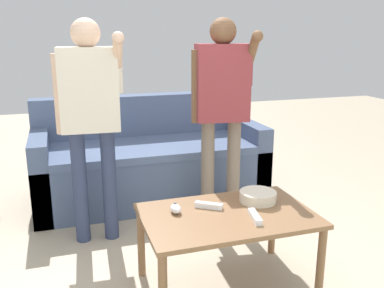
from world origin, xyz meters
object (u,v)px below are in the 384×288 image
snack_bowl (258,196)px  player_left (90,107)px  game_remote_wand_near (209,205)px  player_right (222,98)px  game_remote_nunchuk (176,209)px  couch (149,162)px  game_remote_wand_far (255,217)px  coffee_table (227,223)px

snack_bowl → player_left: player_left is taller
game_remote_wand_near → player_right: bearing=63.9°
game_remote_nunchuk → player_right: player_right is taller
couch → player_right: 1.02m
couch → game_remote_wand_far: size_ratio=11.41×
snack_bowl → player_right: size_ratio=0.14×
game_remote_wand_far → game_remote_nunchuk: bearing=151.1°
game_remote_wand_near → game_remote_wand_far: 0.28m
game_remote_nunchuk → player_right: bearing=53.0°
coffee_table → player_left: (-0.63, 0.81, 0.54)m
coffee_table → player_right: (0.29, 0.83, 0.55)m
coffee_table → player_right: bearing=70.7°
game_remote_wand_near → game_remote_wand_far: size_ratio=0.89×
coffee_table → game_remote_wand_near: bearing=124.3°
couch → game_remote_wand_near: couch is taller
coffee_table → player_right: 1.04m
player_right → game_remote_wand_near: size_ratio=10.02×
couch → game_remote_wand_far: 1.65m
coffee_table → player_left: size_ratio=0.62×
game_remote_nunchuk → game_remote_wand_near: 0.20m
coffee_table → player_right: size_ratio=0.62×
player_left → game_remote_wand_near: (0.57, -0.71, -0.47)m
couch → game_remote_wand_near: (0.04, -1.41, 0.16)m
game_remote_wand_near → couch: bearing=91.8°
coffee_table → game_remote_wand_near: game_remote_wand_near is taller
snack_bowl → game_remote_wand_far: (-0.12, -0.22, -0.01)m
player_right → game_remote_wand_far: bearing=-100.9°
snack_bowl → game_remote_wand_near: snack_bowl is taller
couch → player_left: (-0.52, -0.70, 0.63)m
player_right → game_remote_wand_near: (-0.36, -0.73, -0.48)m
snack_bowl → player_right: 0.86m
coffee_table → game_remote_nunchuk: 0.29m
game_remote_nunchuk → player_left: player_left is taller
player_left → game_remote_wand_near: 1.02m
couch → snack_bowl: 1.46m
snack_bowl → player_left: 1.21m
couch → game_remote_nunchuk: size_ratio=21.77×
game_remote_wand_far → snack_bowl: bearing=60.2°
snack_bowl → game_remote_nunchuk: 0.50m
player_left → game_remote_wand_near: bearing=-51.5°
player_right → player_left: bearing=-178.9°
game_remote_nunchuk → game_remote_wand_near: bearing=1.7°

